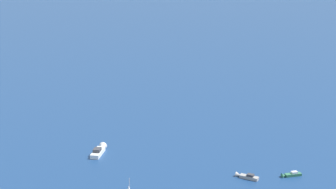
# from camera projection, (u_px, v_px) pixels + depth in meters

# --- Properties ---
(motorboat_trailing) EXTENTS (4.85, 5.97, 1.79)m
(motorboat_trailing) POSITION_uv_depth(u_px,v_px,m) (290.00, 175.00, 165.16)
(motorboat_trailing) COLOR #33704C
(motorboat_trailing) RESTS_ON ground_plane
(motorboat_outer_ring_b) EXTENTS (7.90, 10.61, 3.11)m
(motorboat_outer_ring_b) POSITION_uv_depth(u_px,v_px,m) (99.00, 151.00, 183.45)
(motorboat_outer_ring_b) COLOR white
(motorboat_outer_ring_b) RESTS_ON ground_plane
(motorboat_outer_ring_e) EXTENTS (7.14, 2.95, 2.01)m
(motorboat_outer_ring_e) POSITION_uv_depth(u_px,v_px,m) (246.00, 176.00, 163.79)
(motorboat_outer_ring_e) COLOR #9E9993
(motorboat_outer_ring_e) RESTS_ON ground_plane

